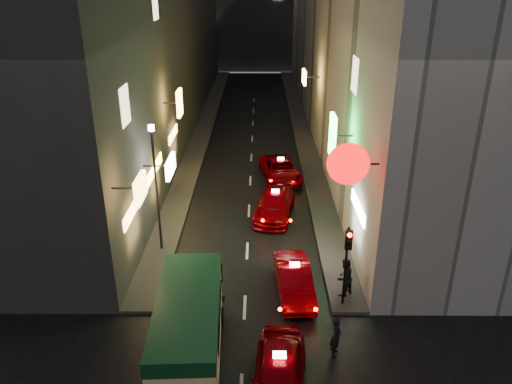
{
  "coord_description": "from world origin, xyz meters",
  "views": [
    {
      "loc": [
        0.57,
        -8.23,
        12.56
      ],
      "look_at": [
        0.43,
        13.0,
        3.17
      ],
      "focal_mm": 35.0,
      "sensor_mm": 36.0,
      "label": 1
    }
  ],
  "objects_px": {
    "minibus": "(189,322)",
    "pedestrian_crossing": "(336,334)",
    "traffic_light": "(348,251)",
    "lamp_post": "(156,181)",
    "taxi_near": "(279,372)"
  },
  "relations": [
    {
      "from": "minibus",
      "to": "pedestrian_crossing",
      "type": "xyz_separation_m",
      "value": [
        5.12,
        0.32,
        -0.73
      ]
    },
    {
      "from": "pedestrian_crossing",
      "to": "minibus",
      "type": "bearing_deg",
      "value": 108.76
    },
    {
      "from": "minibus",
      "to": "taxi_near",
      "type": "height_order",
      "value": "minibus"
    },
    {
      "from": "traffic_light",
      "to": "lamp_post",
      "type": "xyz_separation_m",
      "value": [
        -8.2,
        4.53,
        1.04
      ]
    },
    {
      "from": "minibus",
      "to": "lamp_post",
      "type": "xyz_separation_m",
      "value": [
        -2.38,
        7.51,
        2.09
      ]
    },
    {
      "from": "minibus",
      "to": "lamp_post",
      "type": "bearing_deg",
      "value": 107.61
    },
    {
      "from": "taxi_near",
      "to": "traffic_light",
      "type": "bearing_deg",
      "value": 58.23
    },
    {
      "from": "lamp_post",
      "to": "minibus",
      "type": "bearing_deg",
      "value": -72.39
    },
    {
      "from": "taxi_near",
      "to": "lamp_post",
      "type": "height_order",
      "value": "lamp_post"
    },
    {
      "from": "minibus",
      "to": "taxi_near",
      "type": "xyz_separation_m",
      "value": [
        3.05,
        -1.49,
        -0.77
      ]
    },
    {
      "from": "minibus",
      "to": "traffic_light",
      "type": "xyz_separation_m",
      "value": [
        5.82,
        2.98,
        1.06
      ]
    },
    {
      "from": "minibus",
      "to": "pedestrian_crossing",
      "type": "relative_size",
      "value": 3.4
    },
    {
      "from": "pedestrian_crossing",
      "to": "lamp_post",
      "type": "distance_m",
      "value": 10.77
    },
    {
      "from": "traffic_light",
      "to": "lamp_post",
      "type": "relative_size",
      "value": 0.56
    },
    {
      "from": "minibus",
      "to": "traffic_light",
      "type": "bearing_deg",
      "value": 27.17
    }
  ]
}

